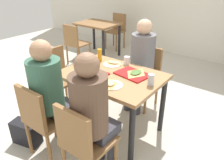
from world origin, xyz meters
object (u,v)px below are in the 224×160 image
at_px(foil_bundle, 80,61).
at_px(person_in_brown_jacket, 92,109).
at_px(pizza_slice_b, 136,73).
at_px(background_chair_near, 75,42).
at_px(tray_red_far, 132,74).
at_px(person_far_side, 141,59).
at_px(tray_red_near, 91,73).
at_px(pizza_slice_c, 113,63).
at_px(plastic_cup_a, 127,60).
at_px(handbag, 26,133).
at_px(chair_left_end, 59,74).
at_px(person_in_red, 50,90).
at_px(chair_near_right, 83,141).
at_px(main_table, 112,82).
at_px(background_chair_far, 117,28).
at_px(condiment_bottle, 100,55).
at_px(paper_plate_near_edge, 112,85).
at_px(soda_can, 151,80).
at_px(chair_near_left, 42,117).
at_px(chair_far_side, 145,72).
at_px(background_table, 98,29).
at_px(paper_plate_center, 112,64).
at_px(plastic_cup_b, 94,82).
at_px(pizza_slice_a, 90,72).

bearing_deg(foil_bundle, person_in_brown_jacket, -39.61).
height_order(pizza_slice_b, background_chair_near, background_chair_near).
xyz_separation_m(tray_red_far, background_chair_near, (-2.08, 1.11, -0.27)).
xyz_separation_m(person_far_side, tray_red_near, (-0.20, -0.78, 0.02)).
bearing_deg(person_in_brown_jacket, pizza_slice_c, 116.77).
xyz_separation_m(pizza_slice_b, plastic_cup_a, (-0.25, 0.19, 0.03)).
bearing_deg(handbag, chair_left_end, 111.35).
xyz_separation_m(person_in_red, person_far_side, (0.28, 1.29, 0.00)).
distance_m(chair_near_right, person_in_red, 0.63).
bearing_deg(person_in_brown_jacket, main_table, 113.44).
xyz_separation_m(person_in_red, tray_red_far, (0.47, 0.76, 0.02)).
relative_size(handbag, background_chair_far, 0.37).
distance_m(person_in_red, condiment_bottle, 0.87).
bearing_deg(foil_bundle, chair_near_right, -45.39).
relative_size(main_table, chair_left_end, 1.31).
height_order(foil_bundle, background_chair_far, foil_bundle).
bearing_deg(paper_plate_near_edge, soda_can, 38.04).
relative_size(main_table, person_in_red, 0.88).
xyz_separation_m(chair_near_left, chair_far_side, (0.28, 1.57, 0.00)).
height_order(person_in_brown_jacket, pizza_slice_c, person_in_brown_jacket).
distance_m(pizza_slice_b, condiment_bottle, 0.59).
height_order(chair_left_end, handbag, chair_left_end).
relative_size(soda_can, background_table, 0.14).
height_order(background_chair_near, background_chair_far, same).
height_order(chair_near_right, condiment_bottle, condiment_bottle).
relative_size(foil_bundle, background_table, 0.11).
xyz_separation_m(paper_plate_near_edge, soda_can, (0.31, 0.24, 0.06)).
distance_m(chair_far_side, chair_left_end, 1.23).
bearing_deg(condiment_bottle, paper_plate_center, 0.00).
xyz_separation_m(chair_near_right, plastic_cup_b, (-0.25, 0.44, 0.31)).
height_order(tray_red_near, foil_bundle, foil_bundle).
distance_m(person_far_side, foil_bundle, 0.82).
height_order(main_table, person_far_side, person_far_side).
bearing_deg(pizza_slice_b, handbag, -131.98).
xyz_separation_m(chair_left_end, tray_red_near, (0.75, -0.14, 0.27)).
distance_m(chair_near_left, handbag, 0.50).
bearing_deg(handbag, person_far_side, 66.46).
height_order(chair_far_side, plastic_cup_b, plastic_cup_b).
relative_size(plastic_cup_a, soda_can, 0.82).
distance_m(condiment_bottle, background_table, 2.33).
bearing_deg(handbag, tray_red_near, 56.70).
xyz_separation_m(main_table, handbag, (-0.63, -0.80, -0.52)).
xyz_separation_m(pizza_slice_c, background_chair_near, (-1.72, 0.98, -0.28)).
distance_m(chair_near_left, tray_red_near, 0.70).
distance_m(main_table, tray_red_near, 0.27).
bearing_deg(chair_left_end, tray_red_near, -10.63).
height_order(paper_plate_near_edge, condiment_bottle, condiment_bottle).
bearing_deg(chair_near_right, background_chair_far, 121.93).
height_order(chair_near_left, person_in_brown_jacket, person_in_brown_jacket).
distance_m(pizza_slice_a, plastic_cup_a, 0.52).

